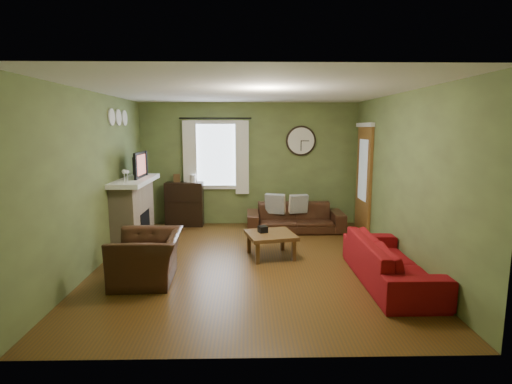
{
  "coord_description": "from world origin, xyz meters",
  "views": [
    {
      "loc": [
        -0.03,
        -5.94,
        2.07
      ],
      "look_at": [
        0.1,
        0.4,
        1.05
      ],
      "focal_mm": 28.0,
      "sensor_mm": 36.0,
      "label": 1
    }
  ],
  "objects_px": {
    "coffee_table": "(271,245)",
    "armchair": "(147,257)",
    "sofa_brown": "(295,217)",
    "sofa_red": "(390,261)",
    "bookshelf": "(185,204)"
  },
  "relations": [
    {
      "from": "coffee_table",
      "to": "armchair",
      "type": "bearing_deg",
      "value": -150.19
    },
    {
      "from": "sofa_brown",
      "to": "coffee_table",
      "type": "bearing_deg",
      "value": -109.99
    },
    {
      "from": "armchair",
      "to": "sofa_red",
      "type": "bearing_deg",
      "value": 84.91
    },
    {
      "from": "sofa_red",
      "to": "coffee_table",
      "type": "distance_m",
      "value": 1.92
    },
    {
      "from": "bookshelf",
      "to": "sofa_red",
      "type": "relative_size",
      "value": 0.46
    },
    {
      "from": "bookshelf",
      "to": "sofa_red",
      "type": "distance_m",
      "value": 4.6
    },
    {
      "from": "bookshelf",
      "to": "sofa_red",
      "type": "height_order",
      "value": "bookshelf"
    },
    {
      "from": "armchair",
      "to": "coffee_table",
      "type": "bearing_deg",
      "value": 117.02
    },
    {
      "from": "bookshelf",
      "to": "coffee_table",
      "type": "bearing_deg",
      "value": -51.05
    },
    {
      "from": "bookshelf",
      "to": "sofa_brown",
      "type": "distance_m",
      "value": 2.36
    },
    {
      "from": "sofa_brown",
      "to": "armchair",
      "type": "height_order",
      "value": "armchair"
    },
    {
      "from": "sofa_red",
      "to": "armchair",
      "type": "relative_size",
      "value": 2.0
    },
    {
      "from": "sofa_brown",
      "to": "coffee_table",
      "type": "distance_m",
      "value": 1.73
    },
    {
      "from": "sofa_brown",
      "to": "coffee_table",
      "type": "relative_size",
      "value": 2.64
    },
    {
      "from": "armchair",
      "to": "coffee_table",
      "type": "xyz_separation_m",
      "value": [
        1.74,
        0.99,
        -0.13
      ]
    }
  ]
}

